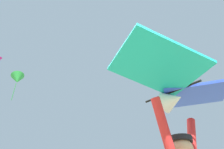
{
  "coord_description": "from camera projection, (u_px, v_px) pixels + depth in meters",
  "views": [
    {
      "loc": [
        -1.58,
        -1.78,
        0.85
      ],
      "look_at": [
        0.24,
        0.77,
        3.0
      ],
      "focal_mm": 36.73,
      "sensor_mm": 36.0,
      "label": 1
    }
  ],
  "objects": [
    {
      "name": "held_stunt_kite",
      "position": [
        177.0,
        86.0,
        2.52
      ],
      "size": [
        1.83,
        1.12,
        0.41
      ],
      "color": "black"
    },
    {
      "name": "distant_kite_green_low_right",
      "position": [
        17.0,
        79.0,
        19.6
      ],
      "size": [
        1.63,
        1.74,
        2.69
      ],
      "color": "green"
    }
  ]
}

